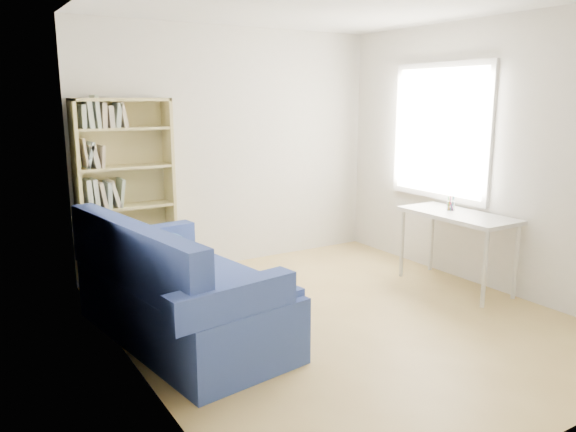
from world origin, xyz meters
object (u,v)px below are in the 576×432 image
at_px(bookshelf, 126,201).
at_px(desk, 458,221).
at_px(pen_cup, 451,205).
at_px(sofa, 177,294).

xyz_separation_m(bookshelf, desk, (2.72, -1.78, -0.18)).
xyz_separation_m(desk, pen_cup, (0.05, 0.14, 0.13)).
relative_size(bookshelf, pen_cup, 12.49).
distance_m(bookshelf, desk, 3.25).
bearing_deg(pen_cup, sofa, 176.89).
relative_size(desk, pen_cup, 7.83).
distance_m(sofa, desk, 2.81).
bearing_deg(bookshelf, desk, -33.15).
bearing_deg(pen_cup, desk, -109.95).
bearing_deg(sofa, pen_cup, -11.36).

